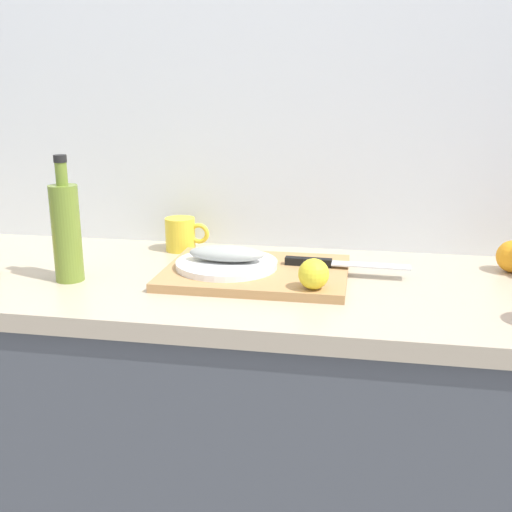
{
  "coord_description": "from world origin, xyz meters",
  "views": [
    {
      "loc": [
        0.38,
        -1.3,
        1.33
      ],
      "look_at": [
        0.14,
        0.02,
        0.95
      ],
      "focal_mm": 42.48,
      "sensor_mm": 36.0,
      "label": 1
    }
  ],
  "objects_px": {
    "fish_fillet": "(227,253)",
    "olive_oil_bottle": "(66,231)",
    "white_plate": "(227,264)",
    "lemon_0": "(314,274)",
    "chef_knife": "(331,263)",
    "coffee_mug_0": "(181,234)",
    "cutting_board": "(256,273)"
  },
  "relations": [
    {
      "from": "lemon_0",
      "to": "olive_oil_bottle",
      "type": "bearing_deg",
      "value": 177.72
    },
    {
      "from": "coffee_mug_0",
      "to": "olive_oil_bottle",
      "type": "bearing_deg",
      "value": -120.67
    },
    {
      "from": "cutting_board",
      "to": "coffee_mug_0",
      "type": "height_order",
      "value": "coffee_mug_0"
    },
    {
      "from": "white_plate",
      "to": "chef_knife",
      "type": "xyz_separation_m",
      "value": [
        0.24,
        0.05,
        0.0
      ]
    },
    {
      "from": "white_plate",
      "to": "fish_fillet",
      "type": "bearing_deg",
      "value": 0.0
    },
    {
      "from": "cutting_board",
      "to": "chef_knife",
      "type": "height_order",
      "value": "chef_knife"
    },
    {
      "from": "chef_knife",
      "to": "coffee_mug_0",
      "type": "xyz_separation_m",
      "value": [
        -0.41,
        0.15,
        0.02
      ]
    },
    {
      "from": "cutting_board",
      "to": "white_plate",
      "type": "bearing_deg",
      "value": -178.82
    },
    {
      "from": "coffee_mug_0",
      "to": "chef_knife",
      "type": "bearing_deg",
      "value": -20.31
    },
    {
      "from": "lemon_0",
      "to": "fish_fillet",
      "type": "bearing_deg",
      "value": 150.37
    },
    {
      "from": "olive_oil_bottle",
      "to": "coffee_mug_0",
      "type": "xyz_separation_m",
      "value": [
        0.18,
        0.3,
        -0.07
      ]
    },
    {
      "from": "fish_fillet",
      "to": "olive_oil_bottle",
      "type": "relative_size",
      "value": 0.63
    },
    {
      "from": "white_plate",
      "to": "lemon_0",
      "type": "distance_m",
      "value": 0.25
    },
    {
      "from": "fish_fillet",
      "to": "white_plate",
      "type": "bearing_deg",
      "value": 0.0
    },
    {
      "from": "cutting_board",
      "to": "olive_oil_bottle",
      "type": "relative_size",
      "value": 1.48
    },
    {
      "from": "chef_knife",
      "to": "lemon_0",
      "type": "height_order",
      "value": "lemon_0"
    },
    {
      "from": "fish_fillet",
      "to": "lemon_0",
      "type": "distance_m",
      "value": 0.25
    },
    {
      "from": "white_plate",
      "to": "olive_oil_bottle",
      "type": "bearing_deg",
      "value": -163.97
    },
    {
      "from": "cutting_board",
      "to": "coffee_mug_0",
      "type": "distance_m",
      "value": 0.31
    },
    {
      "from": "white_plate",
      "to": "lemon_0",
      "type": "height_order",
      "value": "lemon_0"
    },
    {
      "from": "white_plate",
      "to": "cutting_board",
      "type": "bearing_deg",
      "value": 1.18
    },
    {
      "from": "lemon_0",
      "to": "cutting_board",
      "type": "bearing_deg",
      "value": 139.51
    },
    {
      "from": "chef_knife",
      "to": "white_plate",
      "type": "bearing_deg",
      "value": -167.06
    },
    {
      "from": "white_plate",
      "to": "coffee_mug_0",
      "type": "bearing_deg",
      "value": 130.68
    },
    {
      "from": "cutting_board",
      "to": "white_plate",
      "type": "height_order",
      "value": "white_plate"
    },
    {
      "from": "cutting_board",
      "to": "coffee_mug_0",
      "type": "xyz_separation_m",
      "value": [
        -0.24,
        0.2,
        0.03
      ]
    },
    {
      "from": "chef_knife",
      "to": "coffee_mug_0",
      "type": "height_order",
      "value": "coffee_mug_0"
    },
    {
      "from": "cutting_board",
      "to": "lemon_0",
      "type": "bearing_deg",
      "value": -40.49
    },
    {
      "from": "cutting_board",
      "to": "fish_fillet",
      "type": "bearing_deg",
      "value": -178.82
    },
    {
      "from": "fish_fillet",
      "to": "olive_oil_bottle",
      "type": "height_order",
      "value": "olive_oil_bottle"
    },
    {
      "from": "cutting_board",
      "to": "lemon_0",
      "type": "distance_m",
      "value": 0.19
    },
    {
      "from": "cutting_board",
      "to": "white_plate",
      "type": "distance_m",
      "value": 0.07
    }
  ]
}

